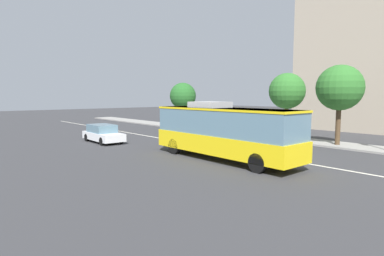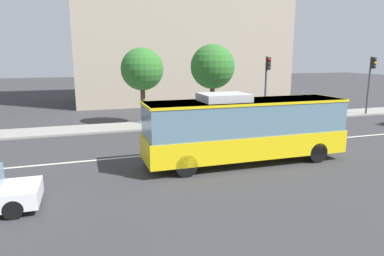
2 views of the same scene
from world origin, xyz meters
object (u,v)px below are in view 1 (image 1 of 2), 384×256
transit_bus (223,130)px  sedan_white (103,134)px  street_tree_kerbside_centre (287,91)px  street_tree_kerbside_right (183,96)px  street_tree_kerbside_left (340,88)px

transit_bus → sedan_white: bearing=-168.1°
street_tree_kerbside_centre → street_tree_kerbside_right: bearing=-176.4°
transit_bus → sedan_white: size_ratio=2.21×
street_tree_kerbside_left → street_tree_kerbside_centre: bearing=166.5°
transit_bus → sedan_white: (-11.44, -2.29, -1.09)m
street_tree_kerbside_centre → street_tree_kerbside_left: bearing=-13.5°
street_tree_kerbside_left → street_tree_kerbside_right: street_tree_kerbside_left is taller
street_tree_kerbside_right → transit_bus: bearing=-32.4°
sedan_white → street_tree_kerbside_left: size_ratio=0.74×
transit_bus → street_tree_kerbside_right: 19.71m
sedan_white → street_tree_kerbside_centre: 16.47m
sedan_white → street_tree_kerbside_left: street_tree_kerbside_left is taller
transit_bus → street_tree_kerbside_left: size_ratio=1.64×
sedan_white → street_tree_kerbside_centre: street_tree_kerbside_centre is taller
transit_bus → street_tree_kerbside_left: bearing=77.7°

